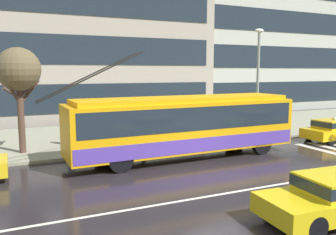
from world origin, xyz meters
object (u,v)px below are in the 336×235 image
Objects in this scene: pedestrian_walking_past at (121,125)px; street_lamp at (258,73)px; taxi_ahead_of_bus at (336,129)px; pedestrian_approaching_curb at (143,125)px; pedestrian_at_shelter at (70,127)px; trolleybus at (185,124)px; street_tree_bare at (18,71)px.

street_lamp is (8.04, -1.56, 2.83)m from pedestrian_walking_past.
taxi_ahead_of_bus is 2.61× the size of pedestrian_approaching_curb.
trolleybus is at bearing -42.78° from pedestrian_at_shelter.
pedestrian_at_shelter is 3.88m from street_tree_bare.
pedestrian_at_shelter is 2.72m from pedestrian_walking_past.
taxi_ahead_of_bus is 2.58× the size of pedestrian_walking_past.
trolleybus is 10.01m from taxi_ahead_of_bus.
pedestrian_walking_past is (2.69, -0.42, -0.00)m from pedestrian_at_shelter.
pedestrian_approaching_curb is at bearing 103.71° from trolleybus.
pedestrian_at_shelter is at bearing 17.53° from street_tree_bare.
street_tree_bare is at bearing 178.61° from pedestrian_approaching_curb.
pedestrian_walking_past is 5.89m from street_tree_bare.
pedestrian_walking_past is 0.26× the size of street_lamp.
pedestrian_at_shelter is at bearing 163.18° from taxi_ahead_of_bus.
taxi_ahead_of_bus is 0.67× the size of street_lamp.
trolleybus is 4.39m from pedestrian_walking_past.
pedestrian_at_shelter is 1.00× the size of pedestrian_walking_past.
pedestrian_approaching_curb is 0.99× the size of pedestrian_walking_past.
pedestrian_walking_past is at bearing -8.97° from pedestrian_at_shelter.
taxi_ahead_of_bus is 0.85× the size of street_tree_bare.
street_lamp is (6.90, -1.08, 2.84)m from pedestrian_approaching_curb.
trolleybus is at bearing -76.29° from pedestrian_approaching_curb.
pedestrian_walking_past is at bearing 157.09° from pedestrian_approaching_curb.
pedestrian_at_shelter is (-4.66, 4.32, -0.46)m from trolleybus.
trolleybus is 7.38× the size of pedestrian_approaching_curb.
pedestrian_at_shelter reaches higher than pedestrian_approaching_curb.
trolleybus is 2.82× the size of taxi_ahead_of_bus.
street_lamp is 1.27× the size of street_tree_bare.
pedestrian_walking_past is 0.33× the size of street_tree_bare.
taxi_ahead_of_bus is at bearing -0.61° from trolleybus.
pedestrian_at_shelter reaches higher than pedestrian_walking_past.
taxi_ahead_of_bus is 2.58× the size of pedestrian_at_shelter.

